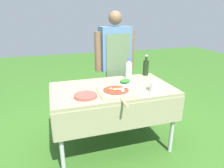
% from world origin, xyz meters
% --- Properties ---
extents(ground_plane, '(12.00, 12.00, 0.00)m').
position_xyz_m(ground_plane, '(0.00, 0.00, 0.00)').
color(ground_plane, '#386B23').
extents(prep_table, '(1.33, 0.76, 0.74)m').
position_xyz_m(prep_table, '(0.00, 0.00, 0.66)').
color(prep_table, gray).
rests_on(prep_table, ground).
extents(person_cook, '(0.58, 0.23, 1.54)m').
position_xyz_m(person_cook, '(0.23, 0.60, 0.91)').
color(person_cook, '#4C4C51').
rests_on(person_cook, ground).
extents(pizza_on_peel, '(0.36, 0.54, 0.05)m').
position_xyz_m(pizza_on_peel, '(-0.01, -0.16, 0.75)').
color(pizza_on_peel, tan).
rests_on(pizza_on_peel, prep_table).
extents(oil_bottle, '(0.07, 0.07, 0.26)m').
position_xyz_m(oil_bottle, '(0.55, 0.31, 0.85)').
color(oil_bottle, black).
rests_on(oil_bottle, prep_table).
extents(water_bottle, '(0.08, 0.08, 0.25)m').
position_xyz_m(water_bottle, '(0.30, 0.28, 0.86)').
color(water_bottle, silver).
rests_on(water_bottle, prep_table).
extents(herb_container, '(0.17, 0.15, 0.05)m').
position_xyz_m(herb_container, '(0.18, 0.09, 0.77)').
color(herb_container, silver).
rests_on(herb_container, prep_table).
extents(mixing_tub, '(0.13, 0.13, 0.10)m').
position_xyz_m(mixing_tub, '(0.40, -0.23, 0.79)').
color(mixing_tub, silver).
rests_on(mixing_tub, prep_table).
extents(plate_stack, '(0.23, 0.23, 0.02)m').
position_xyz_m(plate_stack, '(-0.33, -0.17, 0.75)').
color(plate_stack, '#DB4C42').
rests_on(plate_stack, prep_table).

